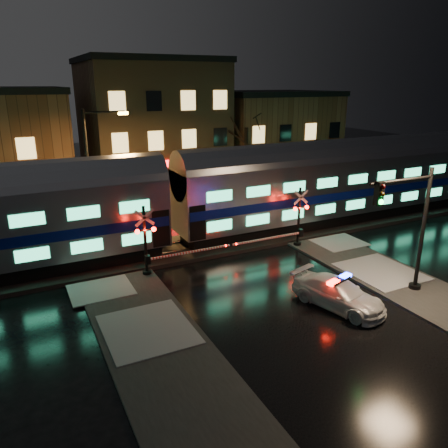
# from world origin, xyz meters

# --- Properties ---
(ground) EXTENTS (120.00, 120.00, 0.00)m
(ground) POSITION_xyz_m (0.00, 0.00, 0.00)
(ground) COLOR black
(ground) RESTS_ON ground
(ballast) EXTENTS (90.00, 4.20, 0.24)m
(ballast) POSITION_xyz_m (0.00, 5.00, 0.12)
(ballast) COLOR black
(ballast) RESTS_ON ground
(sidewalk_left) EXTENTS (4.00, 20.00, 0.12)m
(sidewalk_left) POSITION_xyz_m (-6.50, -6.00, 0.06)
(sidewalk_left) COLOR #2D2D2D
(sidewalk_left) RESTS_ON ground
(sidewalk_right) EXTENTS (4.00, 20.00, 0.12)m
(sidewalk_right) POSITION_xyz_m (6.50, -6.00, 0.06)
(sidewalk_right) COLOR #2D2D2D
(sidewalk_right) RESTS_ON ground
(building_mid) EXTENTS (12.00, 11.00, 11.50)m
(building_mid) POSITION_xyz_m (2.00, 22.50, 5.75)
(building_mid) COLOR brown
(building_mid) RESTS_ON ground
(building_right) EXTENTS (12.00, 10.00, 8.50)m
(building_right) POSITION_xyz_m (15.00, 22.00, 4.25)
(building_right) COLOR brown
(building_right) RESTS_ON ground
(train) EXTENTS (51.00, 3.12, 5.92)m
(train) POSITION_xyz_m (-2.54, 5.00, 3.38)
(train) COLOR black
(train) RESTS_ON ballast
(police_car) EXTENTS (3.01, 4.82, 1.46)m
(police_car) POSITION_xyz_m (1.97, -4.81, 0.66)
(police_car) COLOR silver
(police_car) RESTS_ON ground
(crossing_signal_right) EXTENTS (5.36, 0.64, 3.80)m
(crossing_signal_right) POSITION_xyz_m (4.51, 2.30, 1.56)
(crossing_signal_right) COLOR black
(crossing_signal_right) RESTS_ON ground
(crossing_signal_left) EXTENTS (5.45, 0.64, 3.86)m
(crossing_signal_left) POSITION_xyz_m (-4.52, 2.30, 1.59)
(crossing_signal_left) COLOR black
(crossing_signal_left) RESTS_ON ground
(traffic_light) EXTENTS (3.99, 0.71, 6.17)m
(traffic_light) POSITION_xyz_m (5.57, -5.24, 3.28)
(traffic_light) COLOR black
(traffic_light) RESTS_ON ground
(streetlight) EXTENTS (2.79, 0.29, 8.36)m
(streetlight) POSITION_xyz_m (-6.08, 9.00, 4.82)
(streetlight) COLOR black
(streetlight) RESTS_ON ground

